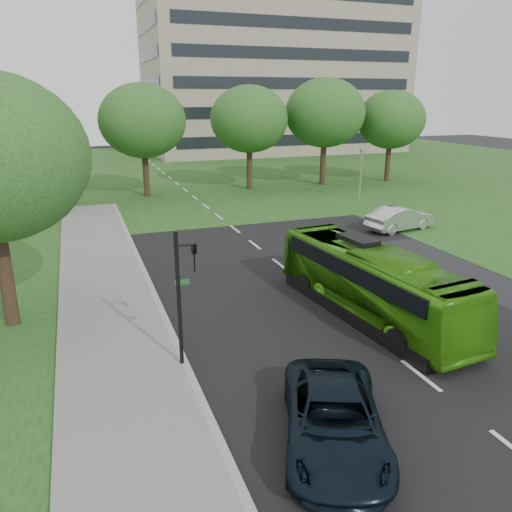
# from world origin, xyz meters

# --- Properties ---
(ground) EXTENTS (160.00, 160.00, 0.00)m
(ground) POSITION_xyz_m (0.00, 0.00, 0.00)
(ground) COLOR black
(ground) RESTS_ON ground
(street_surfaces) EXTENTS (120.00, 120.00, 0.15)m
(street_surfaces) POSITION_xyz_m (-0.38, 22.75, 0.03)
(street_surfaces) COLOR black
(street_surfaces) RESTS_ON ground
(office_building) EXTENTS (40.10, 20.10, 25.00)m
(office_building) POSITION_xyz_m (21.96, 61.96, 12.50)
(office_building) COLOR gray
(office_building) RESTS_ON ground
(tree_park_a) EXTENTS (6.72, 6.72, 8.93)m
(tree_park_a) POSITION_xyz_m (-13.01, 24.61, 6.06)
(tree_park_a) COLOR black
(tree_park_a) RESTS_ON ground
(tree_park_b) EXTENTS (7.54, 7.54, 9.88)m
(tree_park_b) POSITION_xyz_m (-3.91, 27.97, 6.67)
(tree_park_b) COLOR black
(tree_park_b) RESTS_ON ground
(tree_park_c) EXTENTS (7.36, 7.36, 9.77)m
(tree_park_c) POSITION_xyz_m (6.07, 28.40, 6.63)
(tree_park_c) COLOR black
(tree_park_c) RESTS_ON ground
(tree_park_d) EXTENTS (7.95, 7.95, 10.52)m
(tree_park_d) POSITION_xyz_m (14.04, 28.39, 7.12)
(tree_park_d) COLOR black
(tree_park_d) RESTS_ON ground
(tree_park_e) EXTENTS (7.03, 7.03, 9.37)m
(tree_park_e) POSITION_xyz_m (21.64, 28.11, 6.36)
(tree_park_e) COLOR black
(tree_park_e) RESTS_ON ground
(bus) EXTENTS (3.50, 10.61, 2.90)m
(bus) POSITION_xyz_m (1.00, -1.28, 1.45)
(bus) COLOR #3B9012
(bus) RESTS_ON ground
(sedan) EXTENTS (5.21, 2.64, 1.64)m
(sedan) POSITION_xyz_m (10.46, 10.00, 0.82)
(sedan) COLOR silver
(sedan) RESTS_ON ground
(suv) EXTENTS (4.40, 5.97, 1.51)m
(suv) POSITION_xyz_m (-4.30, -8.00, 0.75)
(suv) COLOR black
(suv) RESTS_ON ground
(traffic_light) EXTENTS (0.76, 0.21, 4.72)m
(traffic_light) POSITION_xyz_m (-7.05, -2.77, 2.77)
(traffic_light) COLOR black
(traffic_light) RESTS_ON ground
(camera_pole) EXTENTS (0.44, 0.41, 4.42)m
(camera_pole) POSITION_xyz_m (13.34, 19.94, 2.85)
(camera_pole) COLOR gray
(camera_pole) RESTS_ON ground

